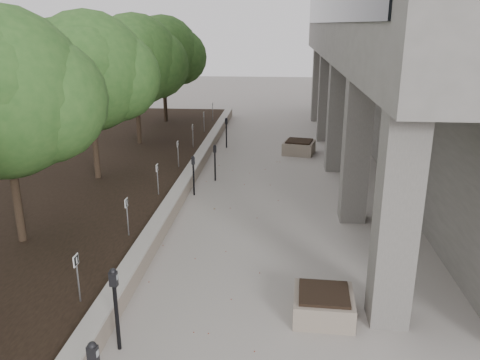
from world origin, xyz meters
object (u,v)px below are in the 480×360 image
(parking_meter_2, at_px, (116,310))
(crabapple_tree_4, at_px, (136,80))
(crabapple_tree_2, at_px, (6,129))
(parking_meter_3, at_px, (194,176))
(parking_meter_4, at_px, (215,163))
(crabapple_tree_3, at_px, (91,97))
(planter_front, at_px, (323,304))
(planter_back, at_px, (299,147))
(parking_meter_5, at_px, (226,133))
(crabapple_tree_5, at_px, (164,69))

(parking_meter_2, bearing_deg, crabapple_tree_4, 106.66)
(crabapple_tree_2, distance_m, parking_meter_3, 6.22)
(parking_meter_4, bearing_deg, parking_meter_3, -111.31)
(crabapple_tree_2, relative_size, crabapple_tree_3, 1.00)
(planter_front, bearing_deg, planter_back, 90.41)
(crabapple_tree_3, distance_m, parking_meter_2, 9.27)
(crabapple_tree_2, bearing_deg, parking_meter_4, 58.40)
(crabapple_tree_3, xyz_separation_m, planter_front, (7.01, -7.00, -2.86))
(planter_front, relative_size, planter_back, 0.90)
(parking_meter_2, height_order, planter_back, parking_meter_2)
(crabapple_tree_3, relative_size, planter_front, 4.82)
(crabapple_tree_2, bearing_deg, parking_meter_2, -43.77)
(parking_meter_3, relative_size, planter_front, 1.18)
(crabapple_tree_2, distance_m, parking_meter_4, 7.70)
(parking_meter_2, bearing_deg, planter_front, 21.94)
(parking_meter_2, relative_size, parking_meter_4, 1.17)
(parking_meter_4, distance_m, planter_back, 5.14)
(parking_meter_2, distance_m, planter_front, 3.84)
(parking_meter_2, bearing_deg, parking_meter_3, 92.85)
(parking_meter_5, xyz_separation_m, planter_front, (3.32, -13.04, -0.43))
(parking_meter_3, xyz_separation_m, planter_back, (3.59, 5.66, -0.37))
(crabapple_tree_2, height_order, parking_meter_4, crabapple_tree_2)
(crabapple_tree_3, height_order, crabapple_tree_5, same)
(crabapple_tree_2, bearing_deg, planter_back, 56.10)
(crabapple_tree_2, xyz_separation_m, planter_back, (6.92, 10.30, -2.83))
(parking_meter_4, xyz_separation_m, parking_meter_5, (-0.13, 4.82, 0.03))
(crabapple_tree_3, bearing_deg, parking_meter_3, -6.13)
(crabapple_tree_2, relative_size, crabapple_tree_5, 1.00)
(crabapple_tree_4, xyz_separation_m, crabapple_tree_5, (0.00, 5.00, 0.00))
(parking_meter_2, xyz_separation_m, planter_back, (3.49, 13.59, -0.48))
(parking_meter_5, distance_m, planter_back, 3.34)
(crabapple_tree_2, xyz_separation_m, planter_front, (7.01, -2.00, -2.86))
(planter_front, bearing_deg, crabapple_tree_3, 135.05)
(crabapple_tree_4, height_order, parking_meter_4, crabapple_tree_4)
(crabapple_tree_5, bearing_deg, parking_meter_5, -47.00)
(crabapple_tree_4, bearing_deg, planter_back, 2.52)
(crabapple_tree_4, relative_size, planter_front, 4.82)
(crabapple_tree_2, xyz_separation_m, parking_meter_3, (3.34, 4.64, -2.46))
(parking_meter_2, bearing_deg, crabapple_tree_5, 102.80)
(parking_meter_5, xyz_separation_m, planter_back, (3.23, -0.74, -0.40))
(crabapple_tree_5, height_order, planter_front, crabapple_tree_5)
(parking_meter_5, bearing_deg, crabapple_tree_3, -118.53)
(crabapple_tree_4, height_order, parking_meter_3, crabapple_tree_4)
(crabapple_tree_5, xyz_separation_m, planter_front, (7.01, -17.00, -2.86))
(parking_meter_2, height_order, parking_meter_3, parking_meter_2)
(crabapple_tree_2, height_order, parking_meter_5, crabapple_tree_2)
(parking_meter_3, bearing_deg, crabapple_tree_4, 116.73)
(parking_meter_3, xyz_separation_m, planter_front, (3.68, -6.64, -0.40))
(crabapple_tree_2, relative_size, parking_meter_4, 4.11)
(parking_meter_3, height_order, parking_meter_4, parking_meter_3)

